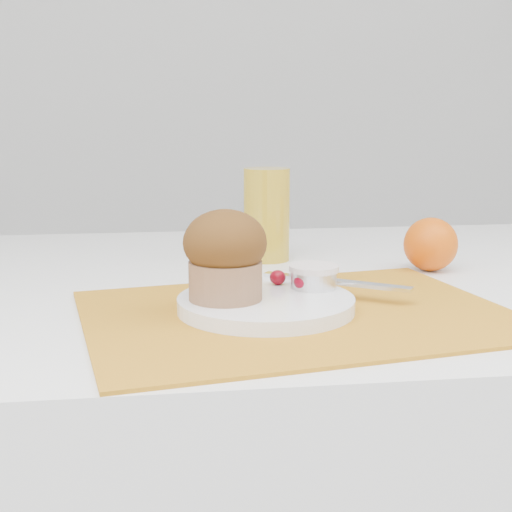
{
  "coord_description": "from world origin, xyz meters",
  "views": [
    {
      "loc": [
        -0.22,
        -0.89,
        0.97
      ],
      "look_at": [
        -0.1,
        -0.05,
        0.8
      ],
      "focal_mm": 50.0,
      "sensor_mm": 36.0,
      "label": 1
    }
  ],
  "objects": [
    {
      "name": "orange",
      "position": [
        0.16,
        0.06,
        0.79
      ],
      "size": [
        0.08,
        0.08,
        0.08
      ],
      "primitive_type": "sphere",
      "color": "#E45A08",
      "rests_on": "table"
    },
    {
      "name": "butter_knife",
      "position": [
        -0.01,
        -0.08,
        0.77
      ],
      "size": [
        0.16,
        0.12,
        0.0
      ],
      "primitive_type": "cube",
      "rotation": [
        0.0,
        0.0,
        -0.6
      ],
      "color": "silver",
      "rests_on": "plate"
    },
    {
      "name": "ramekin",
      "position": [
        -0.04,
        -0.1,
        0.78
      ],
      "size": [
        0.07,
        0.07,
        0.02
      ],
      "primitive_type": "cylinder",
      "rotation": [
        0.0,
        0.0,
        -0.33
      ],
      "color": "silver",
      "rests_on": "plate"
    },
    {
      "name": "raspberry_far",
      "position": [
        -0.06,
        -0.11,
        0.78
      ],
      "size": [
        0.02,
        0.02,
        0.02
      ],
      "primitive_type": "ellipsoid",
      "color": "#55020F",
      "rests_on": "plate"
    },
    {
      "name": "plate",
      "position": [
        -0.1,
        -0.13,
        0.76
      ],
      "size": [
        0.25,
        0.25,
        0.02
      ],
      "primitive_type": "cylinder",
      "rotation": [
        0.0,
        0.0,
        0.34
      ],
      "color": "white",
      "rests_on": "placemat"
    },
    {
      "name": "raspberry_near",
      "position": [
        -0.08,
        -0.08,
        0.78
      ],
      "size": [
        0.02,
        0.02,
        0.02
      ],
      "primitive_type": "ellipsoid",
      "color": "#55020B",
      "rests_on": "plate"
    },
    {
      "name": "muffin",
      "position": [
        -0.15,
        -0.14,
        0.82
      ],
      "size": [
        0.1,
        0.1,
        0.1
      ],
      "color": "#956948",
      "rests_on": "plate"
    },
    {
      "name": "placemat",
      "position": [
        -0.07,
        -0.14,
        0.75
      ],
      "size": [
        0.51,
        0.41,
        0.0
      ],
      "primitive_type": "cube",
      "rotation": [
        0.0,
        0.0,
        0.17
      ],
      "color": "#C07B1A",
      "rests_on": "table"
    },
    {
      "name": "juice_glass",
      "position": [
        -0.06,
        0.16,
        0.82
      ],
      "size": [
        0.09,
        0.09,
        0.14
      ],
      "primitive_type": "cylinder",
      "rotation": [
        0.0,
        0.0,
        -0.34
      ],
      "color": "gold",
      "rests_on": "table"
    },
    {
      "name": "cream",
      "position": [
        -0.04,
        -0.1,
        0.79
      ],
      "size": [
        0.07,
        0.07,
        0.01
      ],
      "primitive_type": "cylinder",
      "rotation": [
        0.0,
        0.0,
        0.17
      ],
      "color": "silver",
      "rests_on": "ramekin"
    }
  ]
}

